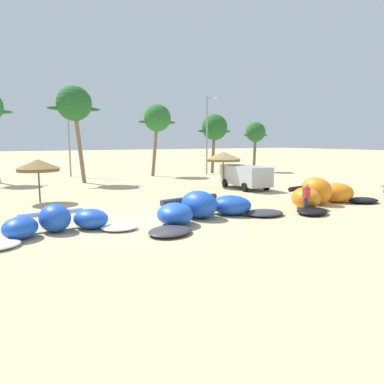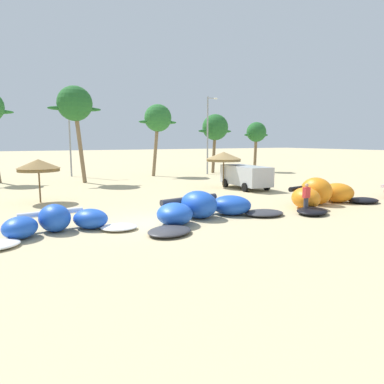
# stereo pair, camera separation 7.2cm
# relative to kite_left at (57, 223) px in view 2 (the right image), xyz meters

# --- Properties ---
(ground_plane) EXTENTS (260.00, 260.00, 0.00)m
(ground_plane) POSITION_rel_kite_left_xyz_m (4.09, -0.15, -0.45)
(ground_plane) COLOR #C6B284
(kite_left) EXTENTS (6.60, 3.35, 1.18)m
(kite_left) POSITION_rel_kite_left_xyz_m (0.00, 0.00, 0.00)
(kite_left) COLOR white
(kite_left) RESTS_ON ground
(kite_left_of_center) EXTENTS (8.39, 4.63, 1.37)m
(kite_left_of_center) POSITION_rel_kite_left_xyz_m (6.78, -0.68, 0.07)
(kite_left_of_center) COLOR #333338
(kite_left_of_center) RESTS_ON ground
(kite_center) EXTENTS (7.82, 4.30, 1.64)m
(kite_center) POSITION_rel_kite_left_xyz_m (14.94, -0.72, 0.18)
(kite_center) COLOR black
(kite_center) RESTS_ON ground
(beach_umbrella_near_van) EXTENTS (2.62, 2.62, 2.72)m
(beach_umbrella_near_van) POSITION_rel_kite_left_xyz_m (0.28, 8.46, 1.88)
(beach_umbrella_near_van) COLOR brown
(beach_umbrella_near_van) RESTS_ON ground
(beach_umbrella_middle) EXTENTS (2.96, 2.96, 2.92)m
(beach_umbrella_middle) POSITION_rel_kite_left_xyz_m (14.61, 9.38, 2.08)
(beach_umbrella_middle) COLOR brown
(beach_umbrella_middle) RESTS_ON ground
(parked_van) EXTENTS (2.52, 5.06, 1.84)m
(parked_van) POSITION_rel_kite_left_xyz_m (15.56, 7.72, 0.64)
(parked_van) COLOR #B2B7BC
(parked_van) RESTS_ON ground
(person_by_umbrellas) EXTENTS (0.36, 0.24, 1.62)m
(person_by_umbrellas) POSITION_rel_kite_left_xyz_m (12.23, -2.05, 0.37)
(person_by_umbrellas) COLOR #383842
(person_by_umbrellas) RESTS_ON ground
(palm_center_left) EXTENTS (4.63, 3.09, 8.64)m
(palm_center_left) POSITION_rel_kite_left_xyz_m (4.55, 18.10, 6.53)
(palm_center_left) COLOR #7F6647
(palm_center_left) RESTS_ON ground
(palm_center_right) EXTENTS (4.39, 2.93, 7.71)m
(palm_center_right) POSITION_rel_kite_left_xyz_m (13.73, 20.86, 5.68)
(palm_center_right) COLOR #7F6647
(palm_center_right) RESTS_ON ground
(palm_right_of_gap) EXTENTS (4.58, 3.05, 6.93)m
(palm_right_of_gap) POSITION_rel_kite_left_xyz_m (21.17, 21.05, 4.87)
(palm_right_of_gap) COLOR brown
(palm_right_of_gap) RESTS_ON ground
(palm_right) EXTENTS (3.66, 2.44, 6.11)m
(palm_right) POSITION_rel_kite_left_xyz_m (26.68, 20.25, 4.32)
(palm_right) COLOR brown
(palm_right) RESTS_ON ground
(lamppost_east_center) EXTENTS (1.39, 0.24, 9.31)m
(lamppost_east_center) POSITION_rel_kite_left_xyz_m (5.31, 24.70, 4.69)
(lamppost_east_center) COLOR gray
(lamppost_east_center) RESTS_ON ground
(lamppost_east) EXTENTS (1.42, 0.24, 8.72)m
(lamppost_east) POSITION_rel_kite_left_xyz_m (19.57, 19.98, 4.40)
(lamppost_east) COLOR gray
(lamppost_east) RESTS_ON ground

